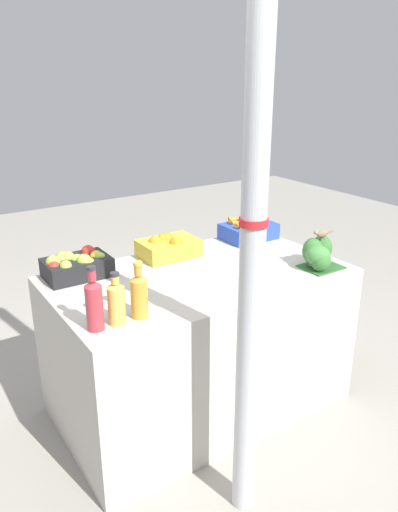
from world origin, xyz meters
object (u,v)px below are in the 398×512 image
object	(u,v)px
apple_crate	(76,265)
orange_crate	(168,247)
juice_bottle_ruby	(94,304)
juice_bottle_golden	(116,302)
sparrow_bird	(322,234)
support_pole	(253,240)
broccoli_pile	(318,254)
carrot_crate	(248,230)
juice_bottle_amber	(139,295)

from	to	relation	value
apple_crate	orange_crate	distance (m)	0.56
apple_crate	juice_bottle_ruby	world-z (taller)	juice_bottle_ruby
juice_bottle_ruby	juice_bottle_golden	distance (m)	0.10
apple_crate	sparrow_bird	bearing A→B (deg)	-27.25
support_pole	sparrow_bird	world-z (taller)	support_pole
broccoli_pile	juice_bottle_ruby	bearing A→B (deg)	179.39
carrot_crate	broccoli_pile	distance (m)	0.62
juice_bottle_amber	sparrow_bird	distance (m)	1.12
carrot_crate	juice_bottle_amber	bearing A→B (deg)	-151.14
apple_crate	juice_bottle_ruby	xyz separation A→B (m)	(-0.14, -0.60, 0.05)
orange_crate	juice_bottle_ruby	world-z (taller)	juice_bottle_ruby
support_pole	sparrow_bird	distance (m)	0.99
apple_crate	sparrow_bird	world-z (taller)	sparrow_bird
orange_crate	juice_bottle_ruby	size ratio (longest dim) A/B	1.17
carrot_crate	sparrow_bird	xyz separation A→B (m)	(0.02, -0.61, 0.14)
apple_crate	broccoli_pile	bearing A→B (deg)	-27.94
broccoli_pile	sparrow_bird	size ratio (longest dim) A/B	1.70
carrot_crate	support_pole	bearing A→B (deg)	-128.39
apple_crate	orange_crate	xyz separation A→B (m)	(0.56, 0.00, -0.01)
apple_crate	sparrow_bird	size ratio (longest dim) A/B	2.49
broccoli_pile	apple_crate	bearing A→B (deg)	152.06
support_pole	sparrow_bird	bearing A→B (deg)	27.39
carrot_crate	apple_crate	bearing A→B (deg)	-179.93
juice_bottle_amber	sparrow_bird	bearing A→B (deg)	-0.35
broccoli_pile	juice_bottle_golden	bearing A→B (deg)	179.34
orange_crate	juice_bottle_golden	world-z (taller)	juice_bottle_golden
support_pole	juice_bottle_golden	distance (m)	0.68
carrot_crate	broccoli_pile	bearing A→B (deg)	-90.16
broccoli_pile	juice_bottle_golden	distance (m)	1.21
apple_crate	carrot_crate	world-z (taller)	same
juice_bottle_ruby	sparrow_bird	xyz separation A→B (m)	(1.33, -0.01, 0.08)
apple_crate	orange_crate	world-z (taller)	same
carrot_crate	juice_bottle_ruby	size ratio (longest dim) A/B	1.17
juice_bottle_ruby	sparrow_bird	size ratio (longest dim) A/B	2.12
apple_crate	broccoli_pile	size ratio (longest dim) A/B	1.46
orange_crate	apple_crate	bearing A→B (deg)	-179.94
carrot_crate	broccoli_pile	xyz separation A→B (m)	(-0.00, -0.62, 0.03)
juice_bottle_amber	apple_crate	bearing A→B (deg)	96.48
apple_crate	broccoli_pile	distance (m)	1.32
support_pole	broccoli_pile	distance (m)	1.01
support_pole	carrot_crate	xyz separation A→B (m)	(0.84, 1.05, -0.38)
support_pole	juice_bottle_golden	world-z (taller)	support_pole
support_pole	juice_bottle_ruby	distance (m)	0.73
carrot_crate	juice_bottle_golden	size ratio (longest dim) A/B	1.42
juice_bottle_golden	support_pole	bearing A→B (deg)	-50.36
carrot_crate	juice_bottle_ruby	distance (m)	1.44
broccoli_pile	juice_bottle_ruby	size ratio (longest dim) A/B	0.80
carrot_crate	sparrow_bird	world-z (taller)	sparrow_bird
juice_bottle_amber	broccoli_pile	bearing A→B (deg)	-0.73
orange_crate	sparrow_bird	size ratio (longest dim) A/B	2.49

